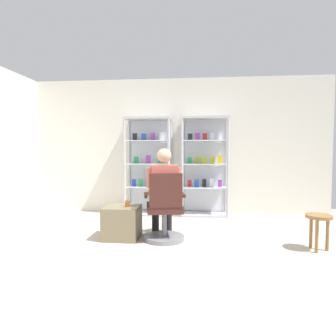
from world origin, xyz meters
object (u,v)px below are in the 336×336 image
(storage_crate, at_px, (122,222))
(tea_glass, at_px, (128,204))
(seated_shopkeeper, at_px, (164,189))
(display_cabinet_right, at_px, (205,166))
(wooden_stool, at_px, (319,222))
(office_chair, at_px, (165,213))
(display_cabinet_left, at_px, (149,165))

(storage_crate, xyz_separation_m, tea_glass, (0.09, -0.02, 0.28))
(tea_glass, bearing_deg, seated_shopkeeper, 12.19)
(display_cabinet_right, bearing_deg, wooden_stool, -54.41)
(seated_shopkeeper, xyz_separation_m, storage_crate, (-0.59, -0.08, -0.48))
(seated_shopkeeper, distance_m, storage_crate, 0.76)
(office_chair, relative_size, wooden_stool, 2.11)
(office_chair, distance_m, storage_crate, 0.65)
(office_chair, bearing_deg, display_cabinet_left, 106.34)
(office_chair, relative_size, tea_glass, 10.40)
(tea_glass, height_order, wooden_stool, tea_glass)
(tea_glass, bearing_deg, storage_crate, 164.53)
(seated_shopkeeper, bearing_deg, office_chair, -78.20)
(storage_crate, relative_size, wooden_stool, 1.08)
(seated_shopkeeper, bearing_deg, wooden_stool, -9.53)
(tea_glass, relative_size, wooden_stool, 0.20)
(storage_crate, distance_m, wooden_stool, 2.61)
(display_cabinet_left, xyz_separation_m, wooden_stool, (2.49, -1.94, -0.60))
(display_cabinet_right, distance_m, wooden_stool, 2.46)
(display_cabinet_right, distance_m, tea_glass, 2.09)
(seated_shopkeeper, relative_size, storage_crate, 2.63)
(display_cabinet_left, distance_m, display_cabinet_right, 1.10)
(display_cabinet_right, distance_m, storage_crate, 2.20)
(display_cabinet_left, height_order, wooden_stool, display_cabinet_left)
(office_chair, distance_m, wooden_stool, 1.98)
(display_cabinet_right, relative_size, tea_glass, 20.58)
(display_cabinet_right, relative_size, seated_shopkeeper, 1.47)
(display_cabinet_left, relative_size, display_cabinet_right, 1.00)
(storage_crate, bearing_deg, wooden_stool, -5.56)
(display_cabinet_left, bearing_deg, office_chair, -73.66)
(display_cabinet_right, bearing_deg, storage_crate, -125.58)
(office_chair, bearing_deg, display_cabinet_right, 71.64)
(display_cabinet_right, relative_size, office_chair, 1.98)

